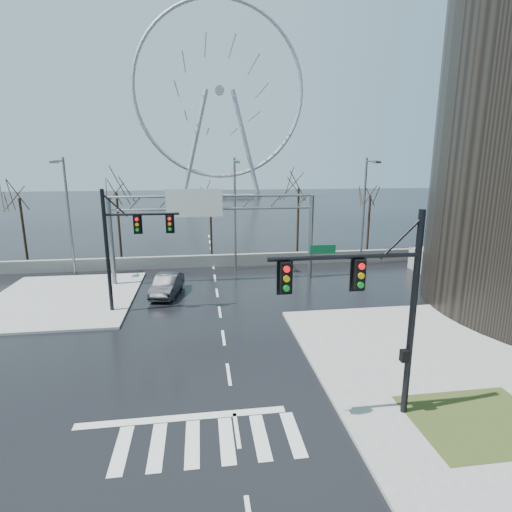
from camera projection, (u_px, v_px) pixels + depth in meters
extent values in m
plane|color=black|center=(229.00, 374.00, 18.49)|extent=(260.00, 260.00, 0.00)
cube|color=gray|center=(409.00, 341.00, 21.76)|extent=(12.00, 10.00, 0.15)
cube|color=gray|center=(63.00, 299.00, 28.55)|extent=(10.00, 12.00, 0.15)
cube|color=#33401B|center=(480.00, 422.00, 14.85)|extent=(5.00, 4.00, 0.02)
cube|color=slate|center=(213.00, 261.00, 37.65)|extent=(52.00, 0.50, 1.10)
cylinder|color=black|center=(412.00, 318.00, 14.60)|extent=(0.24, 0.24, 8.00)
cylinder|color=black|center=(345.00, 257.00, 13.69)|extent=(5.40, 0.16, 0.16)
cube|color=black|center=(359.00, 274.00, 13.75)|extent=(0.35, 0.28, 1.05)
cube|color=black|center=(286.00, 277.00, 13.40)|extent=(0.35, 0.28, 1.05)
cylinder|color=black|center=(107.00, 253.00, 25.30)|extent=(0.24, 0.24, 8.00)
cylinder|color=black|center=(142.00, 214.00, 25.07)|extent=(4.60, 0.16, 0.16)
cube|color=black|center=(137.00, 224.00, 25.02)|extent=(0.35, 0.28, 1.05)
cube|color=black|center=(170.00, 223.00, 25.29)|extent=(0.35, 0.28, 1.05)
cylinder|color=slate|center=(111.00, 242.00, 31.07)|extent=(0.36, 0.36, 7.00)
cylinder|color=slate|center=(311.00, 237.00, 33.24)|extent=(0.36, 0.36, 7.00)
cylinder|color=slate|center=(213.00, 196.00, 31.35)|extent=(16.00, 0.20, 0.20)
cylinder|color=slate|center=(214.00, 209.00, 31.58)|extent=(16.00, 0.20, 0.20)
cube|color=#094925|center=(194.00, 203.00, 31.12)|extent=(4.20, 0.10, 2.00)
cube|color=silver|center=(194.00, 203.00, 31.06)|extent=(4.40, 0.02, 2.20)
cylinder|color=slate|center=(69.00, 218.00, 33.56)|extent=(0.20, 0.20, 10.00)
cylinder|color=slate|center=(59.00, 161.00, 31.42)|extent=(0.12, 2.20, 0.12)
cube|color=slate|center=(54.00, 162.00, 30.48)|extent=(0.50, 0.70, 0.18)
cylinder|color=slate|center=(235.00, 215.00, 35.46)|extent=(0.20, 0.20, 10.00)
cylinder|color=slate|center=(236.00, 161.00, 33.32)|extent=(0.12, 2.20, 0.12)
cube|color=slate|center=(237.00, 162.00, 32.38)|extent=(0.50, 0.70, 0.18)
cylinder|color=slate|center=(364.00, 213.00, 37.09)|extent=(0.20, 0.20, 10.00)
cylinder|color=slate|center=(372.00, 161.00, 34.95)|extent=(0.12, 2.20, 0.12)
cube|color=slate|center=(377.00, 162.00, 34.01)|extent=(0.50, 0.70, 0.18)
cylinder|color=black|center=(24.00, 231.00, 38.46)|extent=(0.24, 0.24, 6.30)
cylinder|color=black|center=(119.00, 227.00, 39.15)|extent=(0.24, 0.24, 6.75)
cylinder|color=black|center=(211.00, 228.00, 41.44)|extent=(0.24, 0.24, 5.85)
cylinder|color=black|center=(298.00, 222.00, 41.57)|extent=(0.24, 0.24, 7.02)
cylinder|color=black|center=(369.00, 224.00, 43.24)|extent=(0.24, 0.24, 6.12)
cube|color=gray|center=(222.00, 196.00, 110.65)|extent=(18.00, 6.00, 1.00)
torus|color=#B2B2B7|center=(219.00, 90.00, 104.38)|extent=(45.00, 1.00, 45.00)
cylinder|color=#B2B2B7|center=(219.00, 90.00, 104.38)|extent=(2.40, 1.50, 2.40)
cylinder|color=#B2B2B7|center=(194.00, 146.00, 106.62)|extent=(8.28, 1.20, 28.82)
cylinder|color=#B2B2B7|center=(246.00, 146.00, 108.52)|extent=(8.28, 1.20, 28.82)
imported|color=black|center=(167.00, 285.00, 29.50)|extent=(2.42, 4.81, 1.52)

